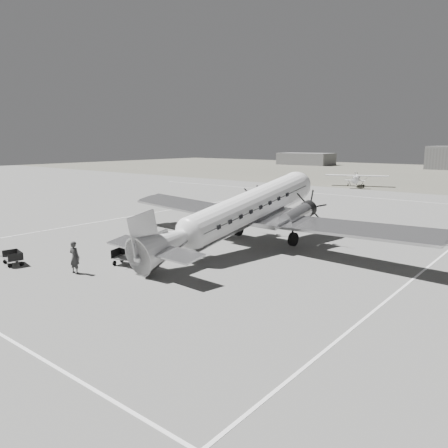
{
  "coord_description": "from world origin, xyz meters",
  "views": [
    {
      "loc": [
        18.75,
        -21.35,
        7.9
      ],
      "look_at": [
        -0.17,
        2.06,
        2.2
      ],
      "focal_mm": 35.0,
      "sensor_mm": 36.0,
      "label": 1
    }
  ],
  "objects_px": {
    "ground_crew": "(75,257)",
    "passenger": "(165,243)",
    "baggage_cart_near": "(127,257)",
    "light_plane_left": "(356,180)",
    "dc3_airliner": "(241,214)",
    "ramp_agent": "(147,247)",
    "baggage_cart_far": "(13,258)",
    "shed_secondary": "(306,159)"
  },
  "relations": [
    {
      "from": "baggage_cart_far",
      "to": "passenger",
      "type": "height_order",
      "value": "passenger"
    },
    {
      "from": "dc3_airliner",
      "to": "ground_crew",
      "type": "xyz_separation_m",
      "value": [
        -4.2,
        -11.21,
        -1.66
      ]
    },
    {
      "from": "light_plane_left",
      "to": "baggage_cart_near",
      "type": "xyz_separation_m",
      "value": [
        8.6,
        -58.27,
        -0.62
      ]
    },
    {
      "from": "light_plane_left",
      "to": "ramp_agent",
      "type": "height_order",
      "value": "light_plane_left"
    },
    {
      "from": "passenger",
      "to": "ground_crew",
      "type": "bearing_deg",
      "value": 163.53
    },
    {
      "from": "light_plane_left",
      "to": "ground_crew",
      "type": "distance_m",
      "value": 61.86
    },
    {
      "from": "shed_secondary",
      "to": "passenger",
      "type": "bearing_deg",
      "value": -65.88
    },
    {
      "from": "baggage_cart_far",
      "to": "ramp_agent",
      "type": "xyz_separation_m",
      "value": [
        5.73,
        6.47,
        0.38
      ]
    },
    {
      "from": "dc3_airliner",
      "to": "baggage_cart_near",
      "type": "relative_size",
      "value": 15.27
    },
    {
      "from": "ramp_agent",
      "to": "dc3_airliner",
      "type": "bearing_deg",
      "value": -15.87
    },
    {
      "from": "baggage_cart_far",
      "to": "ground_crew",
      "type": "relative_size",
      "value": 0.79
    },
    {
      "from": "light_plane_left",
      "to": "shed_secondary",
      "type": "bearing_deg",
      "value": 105.74
    },
    {
      "from": "dc3_airliner",
      "to": "ground_crew",
      "type": "distance_m",
      "value": 12.09
    },
    {
      "from": "light_plane_left",
      "to": "ramp_agent",
      "type": "xyz_separation_m",
      "value": [
        8.5,
        -56.42,
        -0.31
      ]
    },
    {
      "from": "baggage_cart_near",
      "to": "passenger",
      "type": "relative_size",
      "value": 0.98
    },
    {
      "from": "light_plane_left",
      "to": "baggage_cart_near",
      "type": "distance_m",
      "value": 58.9
    },
    {
      "from": "ground_crew",
      "to": "light_plane_left",
      "type": "bearing_deg",
      "value": -94.51
    },
    {
      "from": "shed_secondary",
      "to": "dc3_airliner",
      "type": "bearing_deg",
      "value": -63.7
    },
    {
      "from": "baggage_cart_far",
      "to": "light_plane_left",
      "type": "bearing_deg",
      "value": 104.42
    },
    {
      "from": "dc3_airliner",
      "to": "ground_crew",
      "type": "bearing_deg",
      "value": -107.1
    },
    {
      "from": "ground_crew",
      "to": "ramp_agent",
      "type": "relative_size",
      "value": 1.21
    },
    {
      "from": "baggage_cart_far",
      "to": "ramp_agent",
      "type": "bearing_deg",
      "value": 60.37
    },
    {
      "from": "dc3_airliner",
      "to": "baggage_cart_far",
      "type": "distance_m",
      "value": 15.73
    },
    {
      "from": "dc3_airliner",
      "to": "baggage_cart_far",
      "type": "height_order",
      "value": "dc3_airliner"
    },
    {
      "from": "baggage_cart_near",
      "to": "ramp_agent",
      "type": "bearing_deg",
      "value": 76.54
    },
    {
      "from": "ground_crew",
      "to": "dc3_airliner",
      "type": "bearing_deg",
      "value": -122.09
    },
    {
      "from": "light_plane_left",
      "to": "baggage_cart_far",
      "type": "distance_m",
      "value": 62.95
    },
    {
      "from": "dc3_airliner",
      "to": "ramp_agent",
      "type": "distance_m",
      "value": 7.28
    },
    {
      "from": "baggage_cart_near",
      "to": "light_plane_left",
      "type": "bearing_deg",
      "value": 81.65
    },
    {
      "from": "baggage_cart_far",
      "to": "ground_crew",
      "type": "xyz_separation_m",
      "value": [
        4.81,
        1.49,
        0.55
      ]
    },
    {
      "from": "baggage_cart_far",
      "to": "ramp_agent",
      "type": "distance_m",
      "value": 8.65
    },
    {
      "from": "light_plane_left",
      "to": "baggage_cart_far",
      "type": "height_order",
      "value": "light_plane_left"
    },
    {
      "from": "ground_crew",
      "to": "passenger",
      "type": "bearing_deg",
      "value": -112.41
    },
    {
      "from": "dc3_airliner",
      "to": "ground_crew",
      "type": "relative_size",
      "value": 13.98
    },
    {
      "from": "shed_secondary",
      "to": "ramp_agent",
      "type": "height_order",
      "value": "shed_secondary"
    },
    {
      "from": "baggage_cart_near",
      "to": "passenger",
      "type": "bearing_deg",
      "value": 69.8
    },
    {
      "from": "ramp_agent",
      "to": "light_plane_left",
      "type": "bearing_deg",
      "value": 20.47
    },
    {
      "from": "baggage_cart_far",
      "to": "shed_secondary",
      "type": "bearing_deg",
      "value": 122.23
    },
    {
      "from": "shed_secondary",
      "to": "passenger",
      "type": "distance_m",
      "value": 126.88
    },
    {
      "from": "baggage_cart_far",
      "to": "ramp_agent",
      "type": "relative_size",
      "value": 0.95
    },
    {
      "from": "ramp_agent",
      "to": "ground_crew",
      "type": "bearing_deg",
      "value": -178.54
    },
    {
      "from": "dc3_airliner",
      "to": "ramp_agent",
      "type": "height_order",
      "value": "dc3_airliner"
    }
  ]
}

